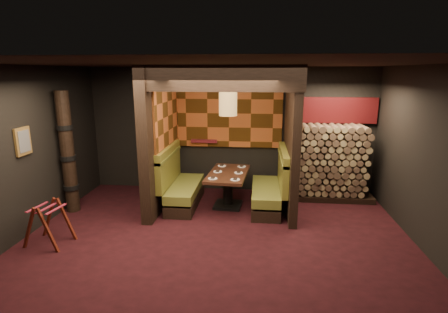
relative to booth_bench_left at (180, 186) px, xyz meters
The scene contains 23 objects.
floor 1.95m from the booth_bench_left, 59.77° to the right, with size 6.50×5.50×0.02m, color black.
ceiling 3.11m from the booth_bench_left, 59.77° to the right, with size 6.50×5.50×0.02m, color black.
wall_back 1.79m from the booth_bench_left, 49.10° to the left, with size 6.50×0.02×2.85m, color black.
wall_front 4.63m from the booth_bench_left, 77.70° to the right, with size 6.50×0.02×2.85m, color black.
wall_left 3.01m from the booth_bench_left, 144.33° to the right, with size 0.02×5.50×2.85m, color black.
wall_right 4.65m from the booth_bench_left, 21.35° to the right, with size 0.02×5.50×2.85m, color black.
partition_left 1.10m from the booth_bench_left, behind, with size 0.20×2.20×2.85m, color black.
partition_right 2.48m from the booth_bench_left, ahead, with size 0.15×2.10×2.85m, color black.
header_beam 2.60m from the booth_bench_left, 45.41° to the right, with size 2.85×0.18×0.44m, color black.
tapa_back_panel 2.00m from the booth_bench_left, 48.54° to the left, with size 2.40×0.06×1.55m, color #AA4F21.
tapa_side_panel 1.48m from the booth_bench_left, 146.90° to the left, with size 0.04×1.85×1.45m, color #AA4F21.
lacquer_shelf 1.32m from the booth_bench_left, 70.12° to the left, with size 0.60×0.12×0.07m, color maroon.
booth_bench_left is the anchor object (origin of this frame).
booth_bench_right 1.89m from the booth_bench_left, ahead, with size 0.68×1.60×1.14m.
dining_table 1.02m from the booth_bench_left, ahead, with size 0.86×1.45×0.74m.
place_settings 1.07m from the booth_bench_left, ahead, with size 0.69×1.17×0.03m.
pendant_lamp 2.01m from the booth_bench_left, ahead, with size 0.35×0.35×0.95m.
framed_picture 3.00m from the booth_bench_left, 145.49° to the right, with size 0.05×0.36×0.46m.
luggage_rack 2.59m from the booth_bench_left, 132.04° to the right, with size 0.75×0.57×0.75m.
totem_column 2.30m from the booth_bench_left, 165.25° to the right, with size 0.31×0.31×2.40m.
firewood_stack 3.35m from the booth_bench_left, 12.17° to the left, with size 1.73×0.70×1.64m.
mosaic_header 3.73m from the booth_bench_left, 17.60° to the left, with size 1.83×0.10×0.56m, color maroon.
bay_front_post 2.58m from the booth_bench_left, ahead, with size 0.08×0.08×2.85m, color black.
Camera 1 is at (0.65, -5.19, 2.73)m, focal length 28.00 mm.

